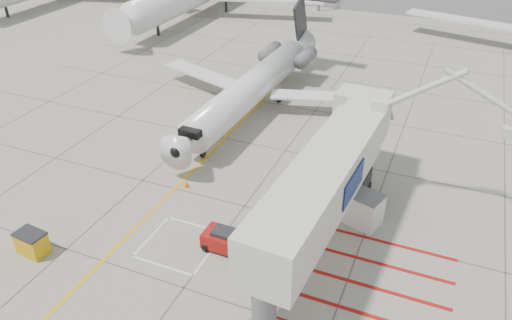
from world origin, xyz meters
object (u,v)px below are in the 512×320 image
at_px(pushback_tug, 224,239).
at_px(jet_bridge, 319,195).
at_px(spill_bin, 32,243).
at_px(regional_jet, 242,80).

bearing_deg(pushback_tug, jet_bridge, 20.10).
height_order(jet_bridge, spill_bin, jet_bridge).
xyz_separation_m(jet_bridge, pushback_tug, (-5.02, -1.79, -3.34)).
relative_size(regional_jet, jet_bridge, 1.45).
bearing_deg(regional_jet, spill_bin, -99.74).
xyz_separation_m(regional_jet, pushback_tug, (5.98, -15.77, -3.15)).
bearing_deg(regional_jet, pushback_tug, -67.49).
height_order(pushback_tug, spill_bin, spill_bin).
bearing_deg(spill_bin, jet_bridge, 28.34).
bearing_deg(jet_bridge, regional_jet, 131.78).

